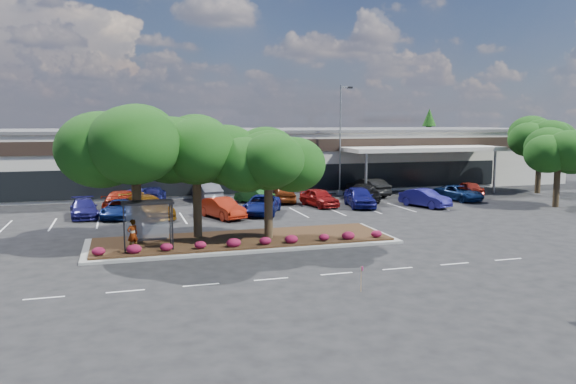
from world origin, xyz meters
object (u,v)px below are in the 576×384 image
object	(u,v)px
light_pole	(341,146)
car_0	(84,208)
car_1	(147,207)
survey_stake	(361,275)

from	to	relation	value
light_pole	car_0	bearing A→B (deg)	-164.00
light_pole	car_1	distance (m)	20.87
light_pole	car_1	size ratio (longest dim) A/B	1.84
light_pole	car_0	distance (m)	24.52
survey_stake	car_0	world-z (taller)	car_0
survey_stake	car_0	xyz separation A→B (m)	(-12.32, 22.81, -0.02)
car_0	car_1	distance (m)	4.79
car_1	car_0	bearing A→B (deg)	136.42
light_pole	survey_stake	size ratio (longest dim) A/B	9.66
car_0	car_1	size ratio (longest dim) A/B	0.82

